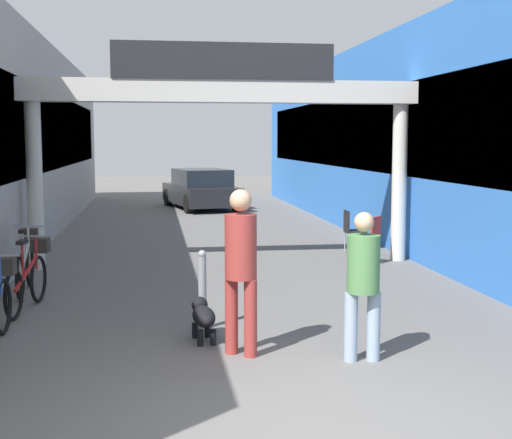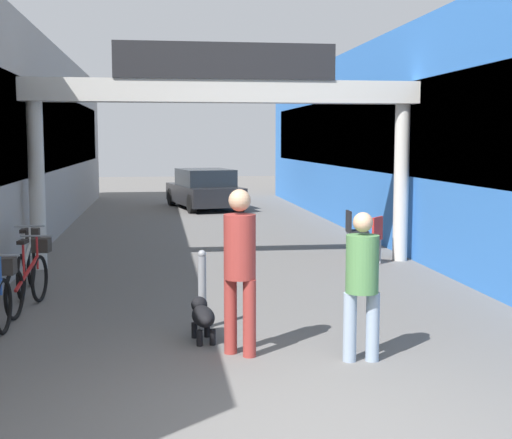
% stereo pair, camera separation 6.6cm
% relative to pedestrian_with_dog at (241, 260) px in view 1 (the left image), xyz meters
% --- Properties ---
extents(ground_plane, '(80.00, 80.00, 0.00)m').
position_rel_pedestrian_with_dog_xyz_m(ground_plane, '(0.37, -2.16, -1.03)').
color(ground_plane, '#605E5B').
extents(storefront_right, '(3.00, 26.00, 4.55)m').
position_rel_pedestrian_with_dog_xyz_m(storefront_right, '(5.46, 8.84, 1.25)').
color(storefront_right, blue).
rests_on(storefront_right, ground_plane).
extents(arcade_sign_gateway, '(7.40, 0.47, 4.01)m').
position_rel_pedestrian_with_dog_xyz_m(arcade_sign_gateway, '(0.37, 5.57, 1.82)').
color(arcade_sign_gateway, beige).
rests_on(arcade_sign_gateway, ground_plane).
extents(pedestrian_with_dog, '(0.48, 0.48, 1.78)m').
position_rel_pedestrian_with_dog_xyz_m(pedestrian_with_dog, '(0.00, 0.00, 0.00)').
color(pedestrian_with_dog, '#99332D').
rests_on(pedestrian_with_dog, ground_plane).
extents(pedestrian_companion, '(0.39, 0.37, 1.56)m').
position_rel_pedestrian_with_dog_xyz_m(pedestrian_companion, '(1.23, -0.38, -0.14)').
color(pedestrian_companion, '#8C9EB2').
rests_on(pedestrian_companion, ground_plane).
extents(dog_on_leash, '(0.31, 0.65, 0.47)m').
position_rel_pedestrian_with_dog_xyz_m(dog_on_leash, '(-0.36, 0.62, -0.74)').
color(dog_on_leash, black).
rests_on(dog_on_leash, ground_plane).
extents(bicycle_red_third, '(0.46, 1.68, 0.98)m').
position_rel_pedestrian_with_dog_xyz_m(bicycle_red_third, '(-2.60, 2.50, -0.59)').
color(bicycle_red_third, black).
rests_on(bicycle_red_third, ground_plane).
extents(bicycle_silver_farthest, '(0.46, 1.69, 0.98)m').
position_rel_pedestrian_with_dog_xyz_m(bicycle_silver_farthest, '(-2.84, 3.68, -0.59)').
color(bicycle_silver_farthest, black).
rests_on(bicycle_silver_farthest, ground_plane).
extents(bollard_post_metal, '(0.10, 0.10, 0.97)m').
position_rel_pedestrian_with_dog_xyz_m(bollard_post_metal, '(-0.33, 1.13, -0.53)').
color(bollard_post_metal, gray).
rests_on(bollard_post_metal, ground_plane).
extents(cafe_chair_red_nearer, '(0.56, 0.56, 0.89)m').
position_rel_pedestrian_with_dog_xyz_m(cafe_chair_red_nearer, '(3.06, 5.25, -0.49)').
color(cafe_chair_red_nearer, gray).
rests_on(cafe_chair_red_nearer, ground_plane).
extents(cafe_chair_black_farther, '(0.42, 0.42, 0.89)m').
position_rel_pedestrian_with_dog_xyz_m(cafe_chair_black_farther, '(3.02, 6.37, -0.49)').
color(cafe_chair_black_farther, gray).
rests_on(cafe_chair_black_farther, ground_plane).
extents(parked_car_black, '(2.51, 4.27, 1.33)m').
position_rel_pedestrian_with_dog_xyz_m(parked_car_black, '(0.67, 16.47, -0.38)').
color(parked_car_black, black).
rests_on(parked_car_black, ground_plane).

